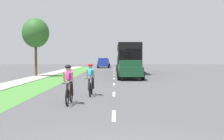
% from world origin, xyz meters
% --- Properties ---
extents(ground_plane, '(120.00, 120.00, 0.00)m').
position_xyz_m(ground_plane, '(0.00, 20.00, 0.00)').
color(ground_plane, '#4C4C4F').
extents(grass_verge, '(2.50, 70.00, 0.01)m').
position_xyz_m(grass_verge, '(-5.03, 20.00, 0.00)').
color(grass_verge, '#478438').
rests_on(grass_verge, ground_plane).
extents(sidewalk_concrete, '(1.70, 70.00, 0.10)m').
position_xyz_m(sidewalk_concrete, '(-7.13, 20.00, 0.00)').
color(sidewalk_concrete, '#B2ADA3').
rests_on(sidewalk_concrete, ground_plane).
extents(lane_markings_center, '(0.12, 52.20, 0.01)m').
position_xyz_m(lane_markings_center, '(0.00, 24.00, 0.00)').
color(lane_markings_center, white).
rests_on(lane_markings_center, ground_plane).
extents(cyclist_lead, '(0.42, 1.72, 1.58)m').
position_xyz_m(cyclist_lead, '(-1.79, 6.75, 0.81)').
color(cyclist_lead, black).
rests_on(cyclist_lead, ground_plane).
extents(cyclist_trailing, '(0.42, 1.72, 1.58)m').
position_xyz_m(cyclist_trailing, '(-1.13, 9.43, 0.81)').
color(cyclist_trailing, black).
rests_on(cyclist_trailing, ground_plane).
extents(pickup_dark_green, '(2.22, 5.10, 1.64)m').
position_xyz_m(pickup_dark_green, '(1.39, 20.55, 0.83)').
color(pickup_dark_green, '#194C2D').
rests_on(pickup_dark_green, ground_plane).
extents(bus_black, '(2.78, 11.60, 3.48)m').
position_xyz_m(bus_black, '(1.70, 31.33, 1.98)').
color(bus_black, black).
rests_on(bus_black, ground_plane).
extents(suv_blue, '(2.15, 4.70, 1.79)m').
position_xyz_m(suv_blue, '(-1.93, 48.99, 0.95)').
color(suv_blue, '#23389E').
rests_on(suv_blue, ground_plane).
extents(sedan_maroon, '(1.98, 4.30, 1.52)m').
position_xyz_m(sedan_maroon, '(-1.83, 57.95, 0.77)').
color(sedan_maroon, maroon).
rests_on(sedan_maroon, ground_plane).
extents(street_tree_near, '(2.62, 2.62, 5.73)m').
position_xyz_m(street_tree_near, '(-7.68, 24.03, 4.26)').
color(street_tree_near, brown).
rests_on(street_tree_near, ground_plane).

